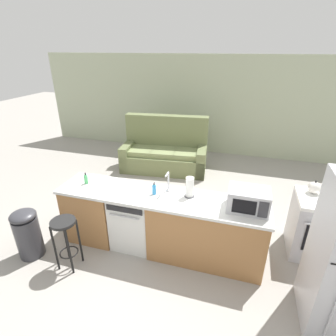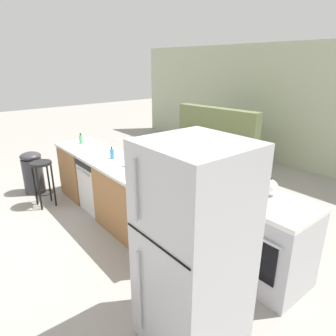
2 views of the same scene
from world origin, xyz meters
The scene contains 15 objects.
ground_plane centered at (0.00, 0.00, 0.00)m, with size 24.00×24.00×0.00m, color gray.
wall_back centered at (0.30, 4.20, 1.30)m, with size 10.00×0.06×2.60m.
kitchen_counter centered at (0.24, 0.00, 0.42)m, with size 2.94×0.66×0.90m.
dishwasher centered at (-0.25, 0.00, 0.42)m, with size 0.58×0.61×0.84m.
stove_range centered at (2.35, 0.55, 0.45)m, with size 0.76×0.68×0.90m.
refrigerator centered at (2.35, -0.55, 0.85)m, with size 0.72×0.73×1.71m.
microwave centered at (1.31, 0.00, 1.04)m, with size 0.50×0.37×0.28m.
sink_faucet centered at (0.23, 0.15, 1.03)m, with size 0.07×0.18×0.30m.
paper_towel_roll centered at (0.55, 0.10, 1.04)m, with size 0.14×0.14×0.28m.
soap_bottle centered at (0.07, 0.02, 0.97)m, with size 0.06×0.06×0.18m.
dish_soap_bottle centered at (-1.00, 0.02, 0.97)m, with size 0.06×0.06×0.18m.
kettle centered at (2.18, 0.68, 0.99)m, with size 0.21×0.17×0.19m.
bar_stool centered at (-0.92, -0.69, 0.54)m, with size 0.32×0.32×0.74m.
trash_bin centered at (-1.58, -0.67, 0.38)m, with size 0.35×0.35×0.74m.
couch centered at (-0.63, 2.77, 0.39)m, with size 2.09×1.11×1.27m.
Camera 2 is at (3.73, -1.91, 2.20)m, focal length 32.00 mm.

